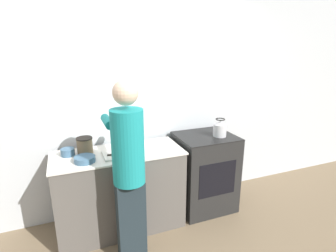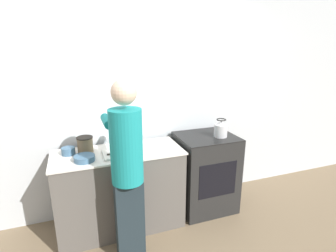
# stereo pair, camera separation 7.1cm
# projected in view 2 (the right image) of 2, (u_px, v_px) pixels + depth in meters

# --- Properties ---
(ground_plane) EXTENTS (12.00, 12.00, 0.00)m
(ground_plane) POSITION_uv_depth(u_px,v_px,m) (160.00, 233.00, 2.83)
(ground_plane) COLOR #7A664C
(wall_back) EXTENTS (8.00, 0.05, 2.60)m
(wall_back) POSITION_uv_depth(u_px,v_px,m) (141.00, 103.00, 3.06)
(wall_back) COLOR silver
(wall_back) RESTS_ON ground_plane
(counter) EXTENTS (1.33, 0.58, 0.88)m
(counter) POSITION_uv_depth(u_px,v_px,m) (120.00, 190.00, 2.84)
(counter) COLOR #5B5651
(counter) RESTS_ON ground_plane
(oven) EXTENTS (0.66, 0.59, 0.93)m
(oven) POSITION_uv_depth(u_px,v_px,m) (205.00, 172.00, 3.19)
(oven) COLOR black
(oven) RESTS_ON ground_plane
(person) EXTENTS (0.32, 0.56, 1.68)m
(person) POSITION_uv_depth(u_px,v_px,m) (127.00, 165.00, 2.28)
(person) COLOR #1F2C32
(person) RESTS_ON ground_plane
(cutting_board) EXTENTS (0.36, 0.26, 0.02)m
(cutting_board) POSITION_uv_depth(u_px,v_px,m) (121.00, 153.00, 2.65)
(cutting_board) COLOR silver
(cutting_board) RESTS_ON counter
(knife) EXTENTS (0.24, 0.07, 0.01)m
(knife) POSITION_uv_depth(u_px,v_px,m) (118.00, 154.00, 2.61)
(knife) COLOR silver
(knife) RESTS_ON cutting_board
(kettle) EXTENTS (0.15, 0.15, 0.21)m
(kettle) POSITION_uv_depth(u_px,v_px,m) (221.00, 129.00, 3.01)
(kettle) COLOR silver
(kettle) RESTS_ON oven
(bowl_prep) EXTENTS (0.13, 0.13, 0.07)m
(bowl_prep) POSITION_uv_depth(u_px,v_px,m) (68.00, 151.00, 2.64)
(bowl_prep) COLOR #426684
(bowl_prep) RESTS_ON counter
(bowl_mixing) EXTENTS (0.20, 0.20, 0.05)m
(bowl_mixing) POSITION_uv_depth(u_px,v_px,m) (84.00, 158.00, 2.49)
(bowl_mixing) COLOR #426684
(bowl_mixing) RESTS_ON counter
(canister_jar) EXTENTS (0.16, 0.16, 0.17)m
(canister_jar) POSITION_uv_depth(u_px,v_px,m) (85.00, 145.00, 2.68)
(canister_jar) COLOR #756047
(canister_jar) RESTS_ON counter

